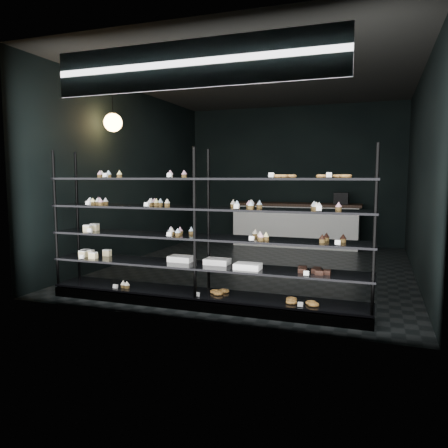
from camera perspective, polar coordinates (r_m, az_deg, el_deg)
The scene contains 5 objects.
room at distance 7.52m, azimuth 4.78°, elevation 6.38°, with size 5.01×6.01×3.20m.
display_shelf at distance 5.31m, azimuth -3.12°, elevation -4.06°, with size 4.00×0.50×1.91m.
signage at distance 4.89m, azimuth -4.42°, elevation 20.09°, with size 3.30×0.05×0.50m.
pendant_lamp at distance 7.50m, azimuth -14.31°, elevation 12.73°, with size 0.29×0.29×0.88m.
service_counter at distance 9.98m, azimuth 9.38°, elevation -0.04°, with size 2.87×0.65×1.23m.
Camera 1 is at (1.91, -7.27, 1.58)m, focal length 35.00 mm.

